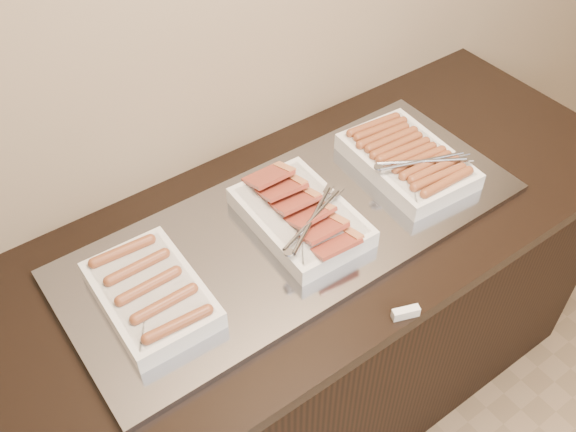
# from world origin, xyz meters

# --- Properties ---
(counter) EXTENTS (2.06, 0.76, 0.90)m
(counter) POSITION_xyz_m (0.00, 2.13, 0.45)
(counter) COLOR black
(counter) RESTS_ON ground
(warming_tray) EXTENTS (1.20, 0.50, 0.02)m
(warming_tray) POSITION_xyz_m (0.02, 2.13, 0.91)
(warming_tray) COLOR #9396A1
(warming_tray) RESTS_ON counter
(dish_left) EXTENTS (0.22, 0.32, 0.07)m
(dish_left) POSITION_xyz_m (-0.39, 2.13, 0.95)
(dish_left) COLOR silver
(dish_left) RESTS_ON warming_tray
(dish_center) EXTENTS (0.26, 0.37, 0.09)m
(dish_center) POSITION_xyz_m (0.03, 2.13, 0.95)
(dish_center) COLOR silver
(dish_center) RESTS_ON warming_tray
(dish_right) EXTENTS (0.27, 0.37, 0.08)m
(dish_right) POSITION_xyz_m (0.40, 2.13, 0.95)
(dish_right) COLOR silver
(dish_right) RESTS_ON warming_tray
(label_holder) EXTENTS (0.07, 0.04, 0.03)m
(label_holder) POSITION_xyz_m (0.06, 1.77, 0.91)
(label_holder) COLOR silver
(label_holder) RESTS_ON counter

